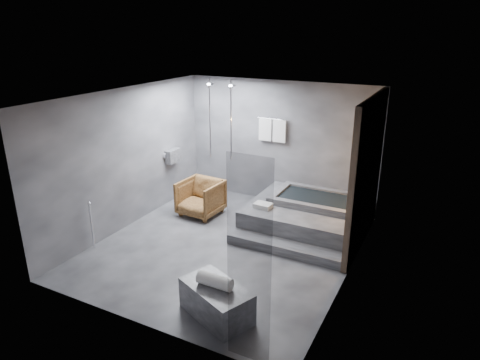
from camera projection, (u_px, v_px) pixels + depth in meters
The scene contains 7 objects.
room at pixel (252, 157), 7.48m from camera, with size 5.00×5.04×2.82m.
tub_deck at pixel (306, 216), 8.71m from camera, with size 2.20×2.00×0.50m, color #363638.
tub_step at pixel (284, 248), 7.77m from camera, with size 2.20×0.36×0.18m, color #363638.
concrete_bench at pixel (216, 301), 6.03m from camera, with size 1.05×0.58×0.47m, color #37373A.
driftwood_chair at pixel (201, 198), 9.26m from camera, with size 0.83×0.85×0.78m, color #3F250F.
rolled_towel at pixel (215, 281), 5.91m from camera, with size 0.19×0.19×0.52m, color white.
deck_towel at pixel (263, 206), 8.46m from camera, with size 0.34×0.25×0.09m, color white.
Camera 1 is at (3.48, -6.23, 3.88)m, focal length 32.00 mm.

